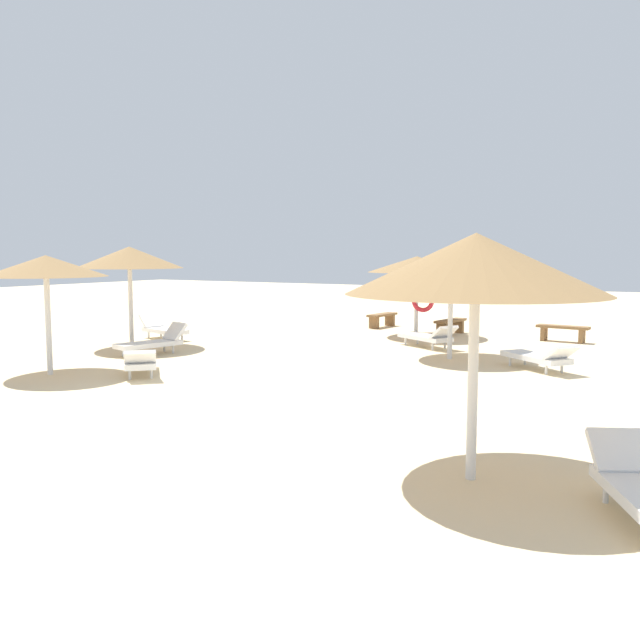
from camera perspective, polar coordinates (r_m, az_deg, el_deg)
ground_plane at (r=11.88m, az=-7.33°, el=-7.04°), size 80.00×80.00×0.00m
parasol_0 at (r=15.28m, az=-22.73°, el=4.31°), size 2.58×2.58×2.59m
parasol_1 at (r=18.88m, az=-16.24°, el=5.22°), size 2.92×2.92×2.82m
parasol_2 at (r=7.67m, az=13.37°, el=4.73°), size 2.98×2.98×2.87m
parasol_3 at (r=16.57m, az=11.35°, el=4.86°), size 2.85×2.85×2.74m
parasol_4 at (r=20.89m, az=8.43°, el=4.75°), size 3.10×3.10×2.54m
lounger_0 at (r=14.75m, az=-15.32°, el=-3.45°), size 1.79×1.80×0.67m
lounger_1 at (r=20.73m, az=-13.53°, el=-0.76°), size 1.98×1.12×0.74m
lounger_3 at (r=15.61m, az=18.56°, el=-3.04°), size 1.90×1.65×0.69m
lounger_4 at (r=18.60m, az=9.38°, el=-1.43°), size 1.96×1.49×0.70m
lounger_6 at (r=17.69m, az=-14.30°, el=-1.87°), size 1.10×1.96×0.78m
bench_0 at (r=20.84m, az=20.35°, el=-0.85°), size 1.53×0.53×0.49m
bench_1 at (r=21.77m, az=11.27°, el=-0.33°), size 0.64×1.55×0.49m
bench_2 at (r=23.53m, az=5.42°, el=0.21°), size 0.56×1.53×0.49m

